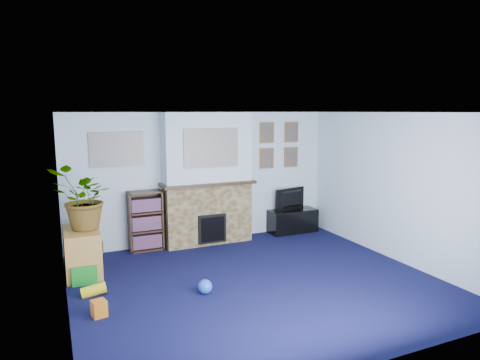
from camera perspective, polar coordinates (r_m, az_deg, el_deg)
name	(u,v)px	position (r m, az deg, el deg)	size (l,w,h in m)	color
floor	(257,282)	(6.28, 2.27, -13.49)	(5.00, 4.50, 0.01)	#0E0F35
ceiling	(258,112)	(5.79, 2.42, 9.00)	(5.00, 4.50, 0.01)	white
wall_back	(204,177)	(7.96, -4.84, 0.35)	(5.00, 0.04, 2.40)	silver
wall_front	(367,247)	(4.09, 16.59, -8.53)	(5.00, 0.04, 2.40)	silver
wall_left	(62,218)	(5.33, -22.61, -4.74)	(0.04, 4.50, 2.40)	silver
wall_right	(396,187)	(7.36, 20.09, -0.91)	(0.04, 4.50, 2.40)	silver
chimney_breast	(208,180)	(7.78, -4.34, 0.03)	(1.72, 0.50, 2.40)	brown
collage_main	(211,148)	(7.51, -3.85, 4.29)	(1.00, 0.03, 0.68)	gray
collage_left	(117,149)	(7.52, -16.11, 3.96)	(0.90, 0.03, 0.58)	gray
portrait_tl	(267,133)	(8.38, 3.61, 6.30)	(0.30, 0.03, 0.40)	brown
portrait_tr	(291,132)	(8.65, 6.87, 6.35)	(0.30, 0.03, 0.40)	brown
portrait_bl	(267,158)	(8.42, 3.58, 2.90)	(0.30, 0.03, 0.40)	brown
portrait_br	(291,157)	(8.69, 6.80, 3.05)	(0.30, 0.03, 0.40)	brown
tv_stand	(293,221)	(8.72, 7.02, -5.46)	(0.98, 0.41, 0.46)	black
television	(292,199)	(8.63, 7.01, -2.54)	(0.74, 0.10, 0.43)	black
bookshelf	(146,222)	(7.68, -12.47, -5.49)	(0.58, 0.28, 1.05)	#332112
sideboard	(82,251)	(6.88, -20.31, -8.89)	(0.49, 0.89, 0.69)	#BE863D
potted_plant	(83,199)	(6.64, -20.23, -2.35)	(0.84, 0.73, 0.93)	#26661E
mantel_clock	(205,178)	(7.71, -4.63, 0.21)	(0.11, 0.07, 0.16)	gold
mantel_candle	(220,177)	(7.80, -2.70, 0.42)	(0.05, 0.05, 0.18)	#B2BFC6
mantel_teddy	(179,180)	(7.56, -8.20, -0.07)	(0.14, 0.14, 0.14)	gray
mantel_can	(247,176)	(8.02, 0.97, 0.52)	(0.07, 0.07, 0.13)	orange
green_crate	(84,273)	(6.60, -20.10, -11.58)	(0.34, 0.27, 0.27)	#198C26
toy_ball	(205,287)	(5.91, -4.68, -14.04)	(0.19, 0.19, 0.19)	blue
toy_block	(99,308)	(5.56, -18.28, -15.85)	(0.16, 0.16, 0.20)	orange
toy_tube	(94,290)	(6.16, -18.93, -13.74)	(0.15, 0.15, 0.32)	yellow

